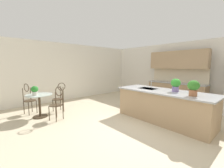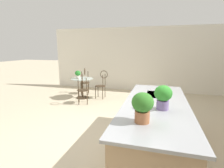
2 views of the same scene
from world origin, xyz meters
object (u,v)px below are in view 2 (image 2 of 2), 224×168
Objects in this scene: bistro_table at (82,86)px; chair_toward_desk at (85,80)px; chair_by_island at (83,87)px; potted_plant_on_table at (78,74)px; chair_near_window at (102,83)px; potted_plant_counter_far at (143,105)px; potted_plant_counter_near at (163,96)px.

chair_toward_desk reaches higher than bistro_table.
chair_by_island is 0.82m from potted_plant_on_table.
potted_plant_counter_far reaches higher than chair_near_window.
potted_plant_counter_near is at bearing 44.02° from potted_plant_on_table.
potted_plant_on_table is at bearing -65.12° from bistro_table.
chair_near_window is 2.80× the size of potted_plant_counter_near.
chair_by_island is 3.76m from potted_plant_counter_far.
bistro_table is at bearing 15.64° from chair_toward_desk.
chair_toward_desk is at bearing -164.36° from bistro_table.
bistro_table is 0.77× the size of chair_by_island.
potted_plant_counter_near is at bearing 42.20° from bistro_table.
potted_plant_on_table is (-0.59, -0.45, 0.33)m from chair_by_island.
chair_toward_desk is at bearing -158.59° from chair_by_island.
potted_plant_counter_near is (-0.55, 0.25, -0.01)m from potted_plant_counter_far.
chair_near_window is 3.89m from potted_plant_counter_near.
potted_plant_counter_far is (4.26, 2.72, 0.57)m from chair_toward_desk.
chair_by_island is 3.51m from potted_plant_counter_near.
bistro_table is at bearing -77.78° from chair_near_window.
chair_near_window is 1.00m from chair_toward_desk.
chair_by_island is 2.80× the size of potted_plant_counter_near.
bistro_table is 2.74× the size of potted_plant_on_table.
chair_toward_desk is at bearing -147.44° from potted_plant_counter_far.
potted_plant_counter_near is (3.08, 2.80, 0.69)m from bistro_table.
chair_near_window is at bearing 104.25° from potted_plant_on_table.
potted_plant_counter_near reaches higher than chair_toward_desk.
chair_toward_desk is 2.72× the size of potted_plant_counter_far.
bistro_table is at bearing -153.44° from chair_by_island.
chair_toward_desk is 3.57× the size of potted_plant_on_table.
chair_near_window is at bearing 154.35° from chair_by_island.
potted_plant_on_table is at bearing -142.60° from chair_by_island.
chair_near_window is 1.00× the size of chair_toward_desk.
bistro_table is at bearing -137.80° from potted_plant_counter_near.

